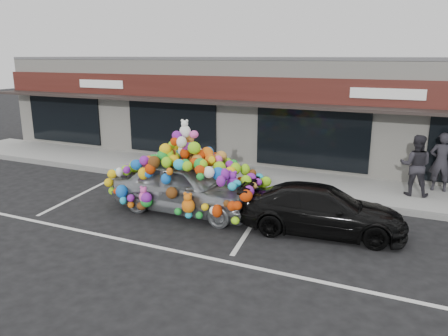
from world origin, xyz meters
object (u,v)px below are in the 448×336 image
at_px(black_sedan, 322,210).
at_px(pedestrian_b, 416,165).
at_px(toy_car, 186,181).
at_px(pedestrian_a, 441,162).

xyz_separation_m(black_sedan, pedestrian_b, (2.01, 3.79, 0.51)).
xyz_separation_m(toy_car, black_sedan, (3.88, 0.09, -0.32)).
relative_size(pedestrian_a, pedestrian_b, 1.00).
bearing_deg(toy_car, black_sedan, -88.08).
relative_size(toy_car, pedestrian_a, 2.44).
height_order(black_sedan, pedestrian_b, pedestrian_b).
xyz_separation_m(pedestrian_a, pedestrian_b, (-0.72, -0.84, 0.00)).
height_order(black_sedan, pedestrian_a, pedestrian_a).
xyz_separation_m(toy_car, pedestrian_a, (6.61, 4.72, 0.19)).
bearing_deg(pedestrian_b, black_sedan, 61.81).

